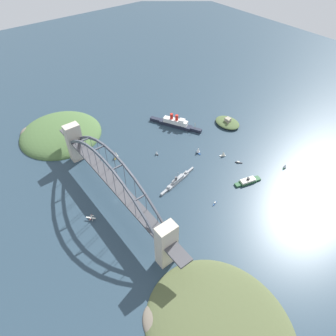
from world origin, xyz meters
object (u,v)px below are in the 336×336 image
object	(u,v)px
harbor_ferry_steamer	(248,181)
seaplane_taxiing_near_bridge	(91,218)
naval_cruiser	(178,180)
small_boat_5	(215,203)
small_boat_2	(116,154)
small_boat_0	(285,166)
small_boat_4	(223,154)
fort_island_mid_harbor	(227,122)
ocean_liner	(175,123)
small_boat_6	(198,150)
small_boat_3	(157,153)
small_boat_1	(239,162)
harbor_arch_bridge	(113,183)

from	to	relation	value
harbor_ferry_steamer	seaplane_taxiing_near_bridge	xyz separation A→B (m)	(-71.01, -186.07, -0.25)
naval_cruiser	seaplane_taxiing_near_bridge	distance (m)	116.31
naval_cruiser	small_boat_5	bearing A→B (deg)	12.02
harbor_ferry_steamer	small_boat_2	bearing A→B (deg)	-143.54
small_boat_0	small_boat_4	xyz separation A→B (m)	(-68.76, -47.52, 0.72)
fort_island_mid_harbor	small_boat_4	world-z (taller)	fort_island_mid_harbor
fort_island_mid_harbor	small_boat_0	xyz separation A→B (m)	(119.44, -13.39, -0.25)
naval_cruiser	small_boat_4	world-z (taller)	naval_cruiser
ocean_liner	small_boat_6	size ratio (longest dim) A/B	7.79
ocean_liner	seaplane_taxiing_near_bridge	bearing A→B (deg)	-66.45
harbor_ferry_steamer	small_boat_3	world-z (taller)	harbor_ferry_steamer
ocean_liner	small_boat_2	xyz separation A→B (m)	(8.09, -113.10, -0.08)
fort_island_mid_harbor	seaplane_taxiing_near_bridge	size ratio (longest dim) A/B	4.43
small_boat_0	small_boat_1	size ratio (longest dim) A/B	0.85
small_boat_0	small_boat_6	world-z (taller)	small_boat_6
small_boat_2	seaplane_taxiing_near_bridge	bearing A→B (deg)	-46.04
small_boat_5	ocean_liner	bearing A→B (deg)	157.49
fort_island_mid_harbor	harbor_ferry_steamer	bearing A→B (deg)	-34.61
ocean_liner	small_boat_3	distance (m)	74.49
small_boat_0	small_boat_2	size ratio (longest dim) A/B	0.59
fort_island_mid_harbor	small_boat_2	world-z (taller)	small_boat_2
naval_cruiser	small_boat_1	world-z (taller)	naval_cruiser
naval_cruiser	small_boat_2	distance (m)	97.42
harbor_ferry_steamer	small_boat_3	size ratio (longest dim) A/B	5.83
naval_cruiser	small_boat_3	xyz separation A→B (m)	(-60.60, 11.39, 0.26)
small_boat_4	small_boat_6	bearing A→B (deg)	-139.38
small_boat_1	small_boat_3	world-z (taller)	small_boat_3
small_boat_3	small_boat_5	world-z (taller)	small_boat_3
small_boat_1	small_boat_4	bearing A→B (deg)	-165.24
fort_island_mid_harbor	seaplane_taxiing_near_bridge	bearing A→B (deg)	-82.15
small_boat_1	small_boat_2	xyz separation A→B (m)	(-113.39, -127.00, 4.99)
naval_cruiser	small_boat_2	world-z (taller)	naval_cruiser
naval_cruiser	small_boat_4	distance (m)	83.51
harbor_ferry_steamer	small_boat_5	bearing A→B (deg)	-90.30
harbor_ferry_steamer	small_boat_3	bearing A→B (deg)	-153.10
harbor_ferry_steamer	small_boat_3	xyz separation A→B (m)	(-116.92, -59.31, 0.61)
ocean_liner	fort_island_mid_harbor	size ratio (longest dim) A/B	1.91
small_boat_1	small_boat_4	distance (m)	24.30
naval_cruiser	fort_island_mid_harbor	bearing A→B (deg)	109.27
small_boat_0	small_boat_6	xyz separation A→B (m)	(-95.98, -70.86, 1.47)
naval_cruiser	small_boat_3	bearing A→B (deg)	169.36
small_boat_1	small_boat_2	size ratio (longest dim) A/B	0.70
small_boat_3	small_boat_5	xyz separation A→B (m)	(116.61, 0.54, -2.03)
seaplane_taxiing_near_bridge	small_boat_1	bearing A→B (deg)	79.45
small_boat_2	small_boat_5	bearing A→B (deg)	18.66
harbor_ferry_steamer	small_boat_5	world-z (taller)	harbor_ferry_steamer
seaplane_taxiing_near_bridge	small_boat_4	size ratio (longest dim) A/B	1.10
harbor_arch_bridge	fort_island_mid_harbor	size ratio (longest dim) A/B	6.19
fort_island_mid_harbor	naval_cruiser	bearing A→B (deg)	-70.73
harbor_ferry_steamer	small_boat_0	bearing A→B (deg)	78.17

